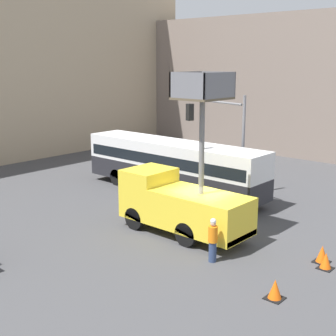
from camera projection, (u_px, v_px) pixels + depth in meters
ground_plane at (203, 234)px, 21.93m from camera, size 120.00×120.00×0.00m
building_backdrop_side at (307, 84)px, 42.45m from camera, size 10.00×28.00×11.83m
utility_truck at (181, 201)px, 21.67m from camera, size 2.32×6.41×7.49m
city_bus at (173, 163)px, 28.49m from camera, size 2.47×12.49×3.18m
traffic_light_pole at (225, 130)px, 26.65m from camera, size 4.02×3.77×6.00m
road_worker_near_truck at (213, 240)px, 18.76m from camera, size 0.38×0.38×1.84m
road_worker_directing at (228, 192)px, 25.59m from camera, size 0.38×0.38×1.87m
traffic_cone_near_truck at (326, 261)px, 18.25m from camera, size 0.57×0.57×0.65m
traffic_cone_mid_road at (322, 254)px, 18.82m from camera, size 0.62×0.62×0.71m
traffic_cone_far_side at (275, 290)px, 15.92m from camera, size 0.62×0.62×0.70m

